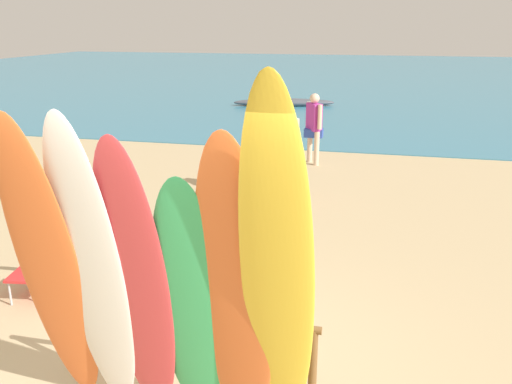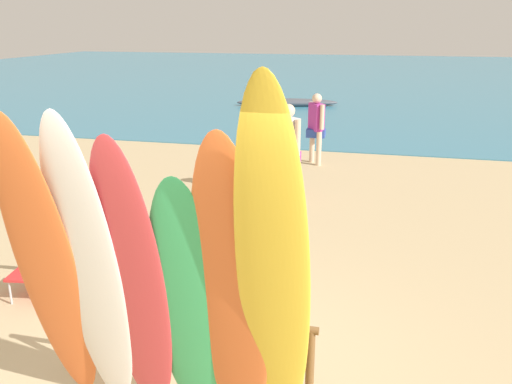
% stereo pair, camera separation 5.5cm
% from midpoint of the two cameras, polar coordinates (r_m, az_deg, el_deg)
% --- Properties ---
extents(ground, '(60.00, 60.00, 0.00)m').
position_cam_midpoint_polar(ground, '(17.98, 8.45, 7.81)').
color(ground, tan).
extents(ocean_water, '(60.00, 40.00, 0.02)m').
position_cam_midpoint_polar(ocean_water, '(32.84, 10.82, 12.02)').
color(ocean_water, teal).
rests_on(ocean_water, ground).
extents(surfboard_rack, '(2.14, 0.07, 0.71)m').
position_cam_midpoint_polar(surfboard_rack, '(4.64, -7.19, -14.30)').
color(surfboard_rack, brown).
rests_on(surfboard_rack, ground).
extents(surfboard_orange_0, '(0.52, 0.75, 2.47)m').
position_cam_midpoint_polar(surfboard_orange_0, '(4.20, -21.05, -8.08)').
color(surfboard_orange_0, orange).
rests_on(surfboard_orange_0, ground).
extents(surfboard_white_1, '(0.49, 0.57, 2.47)m').
position_cam_midpoint_polar(surfboard_white_1, '(4.06, -17.11, -8.50)').
color(surfboard_white_1, white).
rests_on(surfboard_white_1, ground).
extents(surfboard_red_2, '(0.53, 0.52, 2.32)m').
position_cam_midpoint_polar(surfboard_red_2, '(3.99, -12.85, -9.85)').
color(surfboard_red_2, '#D13D42').
rests_on(surfboard_red_2, ground).
extents(surfboard_green_3, '(0.54, 0.46, 2.06)m').
position_cam_midpoint_polar(surfboard_green_3, '(3.95, -7.20, -11.99)').
color(surfboard_green_3, '#38B266').
rests_on(surfboard_green_3, ground).
extents(surfboard_orange_4, '(0.59, 0.52, 2.38)m').
position_cam_midpoint_polar(surfboard_orange_4, '(3.74, -2.62, -10.88)').
color(surfboard_orange_4, orange).
rests_on(surfboard_orange_4, ground).
extents(surfboard_yellow_5, '(0.50, 0.71, 2.75)m').
position_cam_midpoint_polar(surfboard_yellow_5, '(3.52, 1.82, -9.29)').
color(surfboard_yellow_5, yellow).
rests_on(surfboard_yellow_5, ground).
extents(beachgoer_midbeach, '(0.40, 0.48, 1.52)m').
position_cam_midpoint_polar(beachgoer_midbeach, '(11.74, 5.98, 7.17)').
color(beachgoer_midbeach, beige).
rests_on(beachgoer_midbeach, ground).
extents(beachgoer_near_rack, '(0.48, 0.46, 1.66)m').
position_cam_midpoint_polar(beachgoer_near_rack, '(9.26, 3.04, 4.95)').
color(beachgoer_near_rack, beige).
rests_on(beachgoer_near_rack, ground).
extents(beach_chair_red, '(0.60, 0.77, 0.81)m').
position_cam_midpoint_polar(beach_chair_red, '(6.65, -21.92, -6.28)').
color(beach_chair_red, '#B7B7BC').
rests_on(beach_chair_red, ground).
extents(distant_boat, '(3.75, 1.45, 0.30)m').
position_cam_midpoint_polar(distant_boat, '(20.17, 2.88, 9.39)').
color(distant_boat, '#4C515B').
rests_on(distant_boat, ground).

